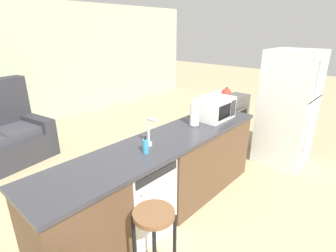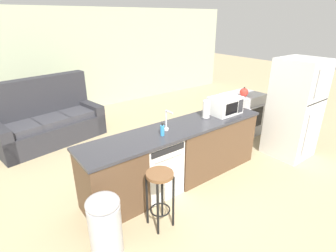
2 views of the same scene
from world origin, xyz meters
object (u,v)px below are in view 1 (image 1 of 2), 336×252
Objects in this scene: paper_towel_roll at (194,115)px; microwave at (214,108)px; refrigerator at (288,109)px; kettle at (226,93)px; bar_stool at (154,234)px; stove_range at (223,119)px; soap_bottle at (146,146)px; dishwasher at (137,195)px.

microwave is at bearing -4.66° from paper_towel_roll.
refrigerator is 0.99m from kettle.
bar_stool is (-2.79, -1.02, -0.45)m from kettle.
kettle is at bearing 20.14° from bar_stool.
microwave reaches higher than stove_range.
paper_towel_roll is at bearing 6.94° from soap_bottle.
bar_stool is at bearing -161.00° from microwave.
kettle reaches higher than stove_range.
stove_range is at bearing 89.99° from refrigerator.
kettle reaches higher than dishwasher.
soap_bottle is at bearing 51.06° from bar_stool.
soap_bottle is at bearing 169.55° from refrigerator.
dishwasher is 0.71m from bar_stool.
refrigerator reaches higher than paper_towel_roll.
soap_bottle is 0.24× the size of bar_stool.
dishwasher is at bearing 59.40° from bar_stool.
paper_towel_roll reaches higher than soap_bottle.
kettle is (-0.17, 0.97, 0.11)m from refrigerator.
paper_towel_roll reaches higher than microwave.
soap_bottle is at bearing -173.06° from paper_towel_roll.
refrigerator is 2.36× the size of bar_stool.
kettle is at bearing 15.18° from paper_towel_roll.
stove_range is at bearing 21.24° from bar_stool.
microwave is at bearing -0.05° from dishwasher.
refrigerator is 9.91× the size of soap_bottle.
kettle reaches higher than soap_bottle.
dishwasher is 2.66m from stove_range.
refrigerator is (-0.00, -1.10, 0.42)m from stove_range.
refrigerator is 1.72m from paper_towel_roll.
stove_range is at bearing 17.82° from paper_towel_roll.
dishwasher is 2.98× the size of paper_towel_roll.
microwave is (1.38, -0.00, 0.62)m from dishwasher.
stove_range is at bearing 24.33° from microwave.
stove_range is 1.18m from refrigerator.
refrigerator is 8.50× the size of kettle.
stove_range is 0.52× the size of refrigerator.
stove_range is 1.80× the size of microwave.
paper_towel_roll is (-1.61, -0.52, 0.59)m from stove_range.
refrigerator is 3.49× the size of microwave.
microwave is at bearing 19.00° from bar_stool.
dishwasher is at bearing 127.98° from soap_bottle.
paper_towel_roll is (-0.39, 0.03, -0.00)m from microwave.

